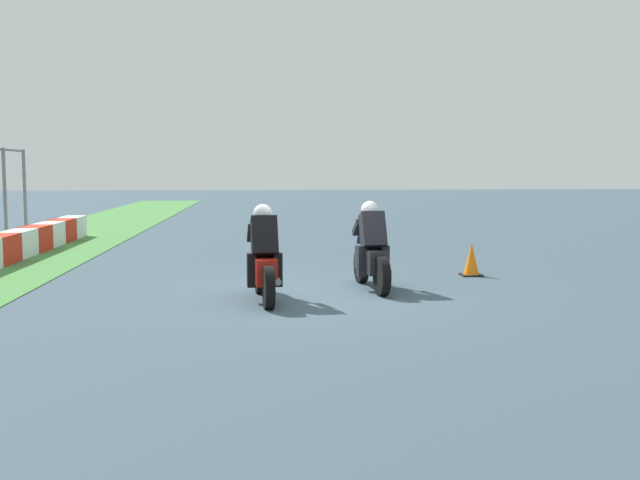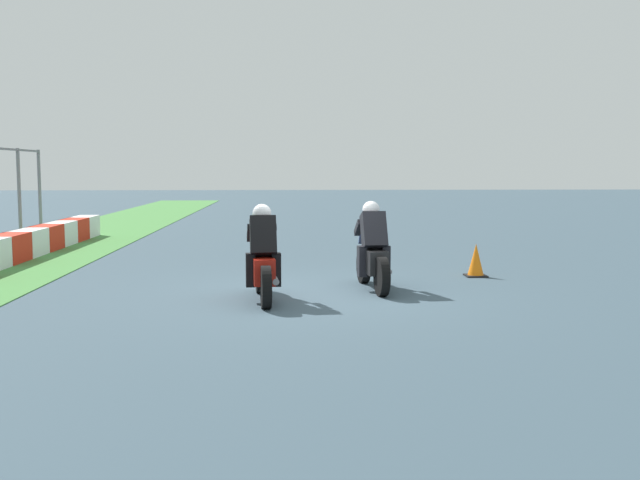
% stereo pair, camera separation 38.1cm
% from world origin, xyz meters
% --- Properties ---
extents(ground_plane, '(120.00, 120.00, 0.00)m').
position_xyz_m(ground_plane, '(0.00, 0.00, 0.00)').
color(ground_plane, '#3A4E5A').
extents(rider_lane_a, '(2.04, 0.57, 1.51)m').
position_xyz_m(rider_lane_a, '(0.47, -1.05, 0.62)').
color(rider_lane_a, black).
rests_on(rider_lane_a, ground_plane).
extents(rider_lane_b, '(2.04, 0.56, 1.51)m').
position_xyz_m(rider_lane_b, '(-0.51, 0.79, 0.62)').
color(rider_lane_b, black).
rests_on(rider_lane_b, ground_plane).
extents(traffic_cone, '(0.40, 0.40, 0.63)m').
position_xyz_m(traffic_cone, '(1.86, -3.22, 0.29)').
color(traffic_cone, black).
rests_on(traffic_cone, ground_plane).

